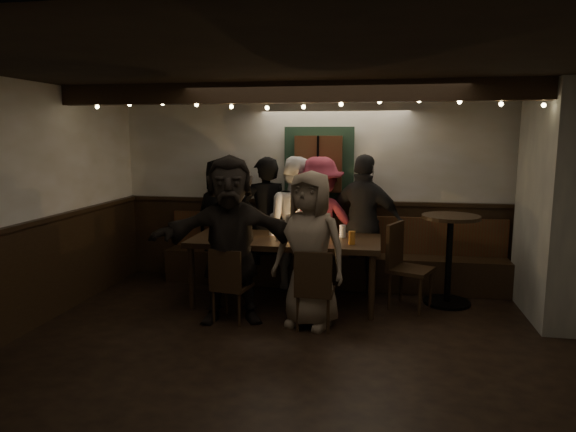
% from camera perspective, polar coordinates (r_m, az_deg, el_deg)
% --- Properties ---
extents(room, '(6.02, 5.01, 2.62)m').
position_cam_1_polar(room, '(6.07, 14.21, -0.44)').
color(room, black).
rests_on(room, ground).
extents(dining_table, '(2.27, 0.97, 0.98)m').
position_cam_1_polar(dining_table, '(6.19, -0.36, -3.11)').
color(dining_table, black).
rests_on(dining_table, ground).
extents(chair_near_left, '(0.43, 0.43, 0.83)m').
position_cam_1_polar(chair_near_left, '(5.65, -6.59, -7.21)').
color(chair_near_left, black).
rests_on(chair_near_left, ground).
extents(chair_near_right, '(0.40, 0.40, 0.87)m').
position_cam_1_polar(chair_near_right, '(5.40, 2.92, -7.73)').
color(chair_near_right, black).
rests_on(chair_near_right, ground).
extents(chair_end, '(0.60, 0.60, 1.01)m').
position_cam_1_polar(chair_end, '(6.25, 12.68, -4.83)').
color(chair_end, black).
rests_on(chair_end, ground).
extents(high_top, '(0.69, 0.69, 1.09)m').
position_cam_1_polar(high_top, '(6.48, 17.49, -3.44)').
color(high_top, black).
rests_on(high_top, ground).
extents(person_a, '(0.94, 0.70, 1.73)m').
position_cam_1_polar(person_a, '(7.16, -7.28, -0.52)').
color(person_a, black).
rests_on(person_a, ground).
extents(person_b, '(0.76, 0.65, 1.76)m').
position_cam_1_polar(person_b, '(6.96, -2.52, -0.62)').
color(person_b, black).
rests_on(person_b, ground).
extents(person_c, '(1.01, 0.89, 1.76)m').
position_cam_1_polar(person_c, '(6.84, 0.74, -0.75)').
color(person_c, white).
rests_on(person_c, ground).
extents(person_d, '(1.27, 0.93, 1.76)m').
position_cam_1_polar(person_d, '(6.77, 3.44, -0.88)').
color(person_d, maroon).
rests_on(person_d, ground).
extents(person_e, '(1.14, 0.73, 1.80)m').
position_cam_1_polar(person_e, '(6.74, 8.45, -0.84)').
color(person_e, black).
rests_on(person_e, ground).
extents(person_f, '(1.78, 0.90, 1.83)m').
position_cam_1_polar(person_f, '(5.61, -6.41, -2.61)').
color(person_f, black).
rests_on(person_f, ground).
extents(person_g, '(0.94, 0.74, 1.68)m').
position_cam_1_polar(person_g, '(5.46, 2.45, -3.73)').
color(person_g, '#776754').
rests_on(person_g, ground).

